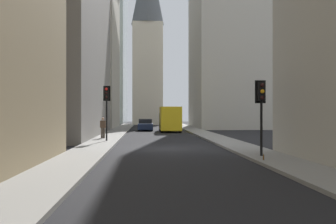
# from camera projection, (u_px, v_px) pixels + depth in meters

# --- Properties ---
(ground_plane) EXTENTS (135.00, 135.00, 0.00)m
(ground_plane) POSITION_uv_depth(u_px,v_px,m) (168.00, 148.00, 22.37)
(ground_plane) COLOR black
(sidewalk_right) EXTENTS (90.00, 2.20, 0.14)m
(sidewalk_right) POSITION_uv_depth(u_px,v_px,m) (94.00, 147.00, 22.10)
(sidewalk_right) COLOR gray
(sidewalk_right) RESTS_ON ground_plane
(sidewalk_left) EXTENTS (90.00, 2.20, 0.14)m
(sidewalk_left) POSITION_uv_depth(u_px,v_px,m) (240.00, 147.00, 22.65)
(sidewalk_left) COLOR gray
(sidewalk_left) RESTS_ON ground_plane
(building_left_far) EXTENTS (13.79, 10.00, 29.39)m
(building_left_far) POSITION_uv_depth(u_px,v_px,m) (228.00, 26.00, 52.51)
(building_left_far) COLOR #B7B2A5
(building_left_far) RESTS_ON ground_plane
(building_right_far) EXTENTS (13.43, 10.50, 23.81)m
(building_right_far) POSITION_uv_depth(u_px,v_px,m) (81.00, 45.00, 52.16)
(building_right_far) COLOR beige
(building_right_far) RESTS_ON ground_plane
(church_spire) EXTENTS (6.01, 6.01, 33.71)m
(church_spire) POSITION_uv_depth(u_px,v_px,m) (148.00, 29.00, 67.22)
(church_spire) COLOR beige
(church_spire) RESTS_ON ground_plane
(delivery_truck) EXTENTS (6.46, 2.25, 2.84)m
(delivery_truck) POSITION_uv_depth(u_px,v_px,m) (170.00, 119.00, 41.80)
(delivery_truck) COLOR yellow
(delivery_truck) RESTS_ON ground_plane
(sedan_navy) EXTENTS (4.30, 1.78, 1.42)m
(sedan_navy) POSITION_uv_depth(u_px,v_px,m) (145.00, 125.00, 44.50)
(sedan_navy) COLOR navy
(sedan_navy) RESTS_ON ground_plane
(traffic_light_foreground) EXTENTS (0.43, 0.52, 3.61)m
(traffic_light_foreground) POSITION_uv_depth(u_px,v_px,m) (261.00, 100.00, 17.27)
(traffic_light_foreground) COLOR black
(traffic_light_foreground) RESTS_ON sidewalk_left
(traffic_light_midblock) EXTENTS (0.43, 0.52, 4.02)m
(traffic_light_midblock) POSITION_uv_depth(u_px,v_px,m) (107.00, 100.00, 26.56)
(traffic_light_midblock) COLOR black
(traffic_light_midblock) RESTS_ON sidewalk_right
(pedestrian) EXTENTS (0.26, 0.44, 1.68)m
(pedestrian) POSITION_uv_depth(u_px,v_px,m) (103.00, 127.00, 29.21)
(pedestrian) COLOR #473D33
(pedestrian) RESTS_ON sidewalk_right
(discarded_bottle) EXTENTS (0.07, 0.07, 0.27)m
(discarded_bottle) POSITION_uv_depth(u_px,v_px,m) (264.00, 157.00, 15.73)
(discarded_bottle) COLOR brown
(discarded_bottle) RESTS_ON sidewalk_left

